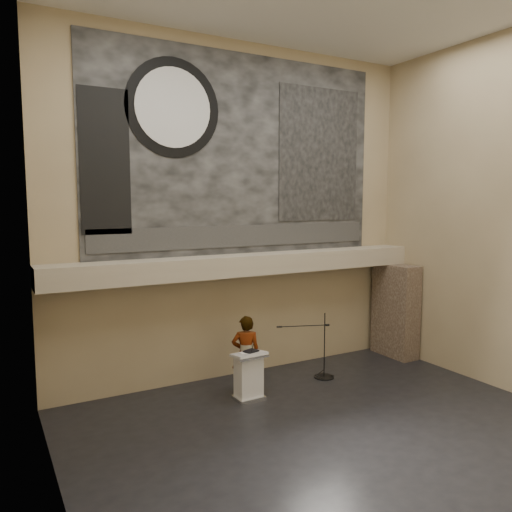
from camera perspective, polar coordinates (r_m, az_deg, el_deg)
floor at (r=10.51m, az=8.99°, el=-19.41°), size 10.00×10.00×0.00m
wall_back at (r=12.85m, az=-1.73°, el=5.01°), size 10.00×0.02×8.50m
wall_left at (r=7.48m, az=-22.24°, el=3.54°), size 0.02×8.00×8.50m
wall_right at (r=13.17m, az=26.81°, el=4.36°), size 0.02×8.00×8.50m
soffit at (r=12.59m, az=-0.88°, el=-0.95°), size 10.00×0.80×0.50m
sprinkler_left at (r=11.93m, az=-7.57°, el=-2.78°), size 0.04×0.04×0.06m
sprinkler_right at (r=13.58m, az=6.31°, el=-1.65°), size 0.04×0.04×0.06m
banner at (r=12.87m, az=-1.69°, el=11.47°), size 8.00×0.05×5.00m
banner_text_strip at (r=12.81m, az=-1.58°, el=2.32°), size 7.76×0.02×0.55m
banner_clock_rim at (r=12.25m, az=-9.44°, el=16.37°), size 2.30×0.02×2.30m
banner_clock_face at (r=12.23m, az=-9.41°, el=16.39°), size 1.84×0.02×1.84m
banner_building_print at (r=14.10m, az=7.26°, el=11.39°), size 2.60×0.02×3.60m
banner_brick_print at (r=11.65m, az=-16.88°, el=10.26°), size 1.10×0.02×3.20m
stone_pier at (r=15.26m, az=15.64°, el=-5.99°), size 0.60×1.40×2.70m
lectern at (r=11.76m, az=-0.84°, el=-13.54°), size 0.75×0.55×1.14m
binder at (r=11.63m, az=-0.57°, el=-10.83°), size 0.37×0.33×0.04m
papers at (r=11.54m, az=-1.18°, el=-11.04°), size 0.22×0.29×0.00m
speaker_person at (r=12.04m, az=-1.17°, el=-11.15°), size 0.80×0.68×1.86m
mic_stand at (r=13.30m, az=7.60°, el=-12.58°), size 1.44×0.70×1.70m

